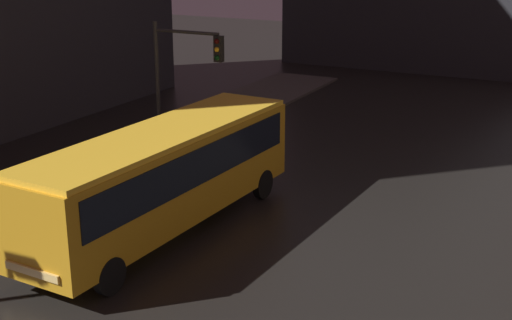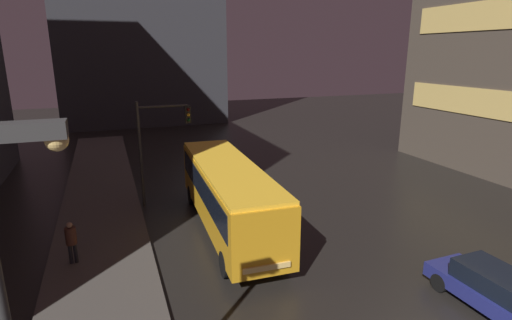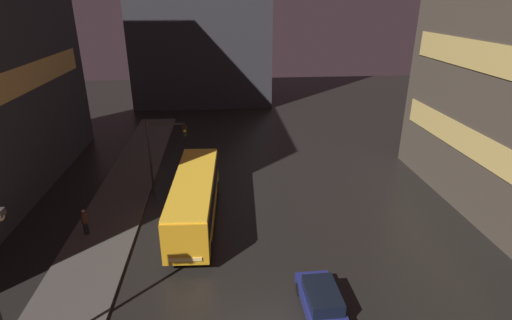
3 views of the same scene
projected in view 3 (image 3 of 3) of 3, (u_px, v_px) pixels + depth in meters
name	position (u px, v px, depth m)	size (l,w,h in m)	color
sidewalk_left	(109.00, 224.00, 25.87)	(4.00, 48.00, 0.15)	#47423D
bus_near	(195.00, 195.00, 25.56)	(3.00, 10.82, 3.19)	orange
car_taxi	(322.00, 302.00, 18.39)	(1.82, 4.27, 1.42)	navy
pedestrian_mid	(85.00, 219.00, 24.32)	(0.57, 0.57, 1.71)	black
traffic_light_main	(163.00, 144.00, 28.97)	(2.86, 0.35, 5.66)	#2D2D2D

